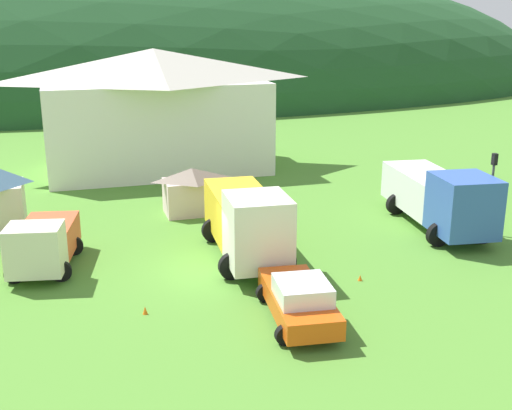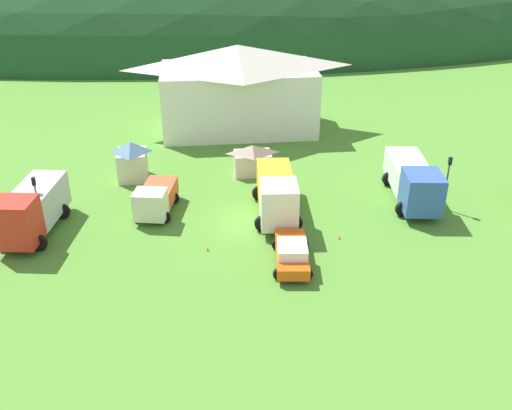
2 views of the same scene
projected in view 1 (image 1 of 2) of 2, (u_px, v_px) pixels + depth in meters
name	position (u px, v px, depth m)	size (l,w,h in m)	color
ground_plane	(213.00, 268.00, 26.58)	(200.00, 200.00, 0.00)	#4C842D
forested_hill_backdrop	(102.00, 92.00, 88.93)	(142.49, 60.00, 37.71)	#1E4723
depot_building	(156.00, 109.00, 42.73)	(15.50, 8.74, 8.14)	white
play_shed_cream	(0.00, 198.00, 31.08)	(2.38, 2.63, 3.13)	beige
play_shed_pink	(192.00, 190.00, 33.76)	(3.15, 2.20, 2.46)	beige
light_truck_cream	(43.00, 243.00, 26.15)	(3.14, 5.22, 2.33)	beige
heavy_rig_striped	(247.00, 220.00, 27.18)	(3.51, 7.78, 3.37)	silver
box_truck_blue	(440.00, 196.00, 31.08)	(3.92, 8.61, 3.24)	#3356AD
service_pickup_orange	(299.00, 299.00, 21.74)	(2.68, 5.01, 1.66)	#E15111
traffic_light_east	(492.00, 185.00, 30.13)	(0.20, 0.32, 3.98)	#4C4C51
traffic_cone_near_pickup	(145.00, 314.00, 22.50)	(0.36, 0.36, 0.58)	orange
traffic_cone_mid_row	(360.00, 281.00, 25.36)	(0.36, 0.36, 0.48)	orange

